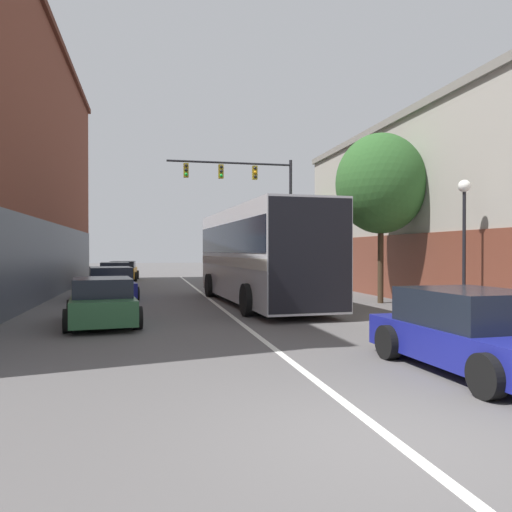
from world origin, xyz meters
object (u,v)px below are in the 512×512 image
parked_car_left_mid (123,271)px  traffic_signal_gantry (253,192)px  parked_car_left_far (102,302)px  street_tree_near (381,184)px  street_lamp (464,228)px  street_tree_far (316,225)px  bus (259,251)px  parked_car_left_near (110,284)px  parked_car_left_distant (115,276)px  hatchback_foreground (476,333)px

parked_car_left_mid → traffic_signal_gantry: size_ratio=0.59×
parked_car_left_far → street_tree_near: size_ratio=0.62×
street_lamp → street_tree_near: size_ratio=0.63×
parked_car_left_far → street_tree_far: 17.21m
bus → parked_car_left_near: bus is taller
bus → street_tree_near: (4.63, -0.70, 2.59)m
parked_car_left_near → parked_car_left_distant: parked_car_left_distant is taller
street_lamp → street_tree_near: street_tree_near is taller
parked_car_left_far → street_lamp: bearing=-101.1°
parked_car_left_far → hatchback_foreground: bearing=-142.3°
parked_car_left_far → parked_car_left_distant: bearing=-4.0°
parked_car_left_near → parked_car_left_mid: bearing=-6.9°
parked_car_left_mid → street_tree_far: street_tree_far is taller
traffic_signal_gantry → street_lamp: 15.93m
parked_car_left_distant → street_tree_near: bearing=-139.1°
parked_car_left_distant → parked_car_left_mid: bearing=-4.8°
parked_car_left_distant → street_lamp: 18.77m
parked_car_left_near → parked_car_left_distant: (-0.21, 6.50, 0.02)m
street_tree_far → hatchback_foreground: bearing=-101.8°
parked_car_left_mid → traffic_signal_gantry: bearing=-128.4°
parked_car_left_near → parked_car_left_mid: size_ratio=1.09×
bus → parked_car_left_near: (-5.62, 3.46, -1.35)m
parked_car_left_far → parked_car_left_distant: 14.24m
parked_car_left_distant → street_lamp: street_lamp is taller
parked_car_left_far → street_tree_far: (10.67, 13.18, 2.90)m
hatchback_foreground → parked_car_left_near: hatchback_foreground is taller
hatchback_foreground → parked_car_left_near: bearing=22.6°
street_tree_near → street_tree_far: 9.69m
traffic_signal_gantry → street_tree_far: (3.41, -1.30, -1.93)m
hatchback_foreground → street_lamp: (3.88, 5.88, 2.03)m
traffic_signal_gantry → street_tree_near: (2.67, -10.90, -0.87)m
bus → hatchback_foreground: 11.19m
parked_car_left_mid → bus: bearing=-159.6°
bus → parked_car_left_near: size_ratio=2.29×
parked_car_left_distant → street_tree_near: (10.47, -10.65, 3.92)m
parked_car_left_near → parked_car_left_far: parked_car_left_near is taller
parked_car_left_distant → traffic_signal_gantry: traffic_signal_gantry is taller
hatchback_foreground → street_tree_far: size_ratio=0.85×
bus → street_lamp: street_lamp is taller
bus → street_tree_far: bearing=-34.0°
street_tree_near → parked_car_left_distant: bearing=134.5°
street_tree_far → street_lamp: bearing=-91.1°
parked_car_left_far → street_lamp: 10.64m
traffic_signal_gantry → street_tree_far: traffic_signal_gantry is taller
bus → parked_car_left_mid: bus is taller
parked_car_left_near → bus: bearing=-128.8°
parked_car_left_mid → street_tree_far: bearing=-123.4°
parked_car_left_mid → traffic_signal_gantry: 11.08m
traffic_signal_gantry → parked_car_left_distant: bearing=-178.2°
street_tree_far → parked_car_left_far: bearing=-129.0°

